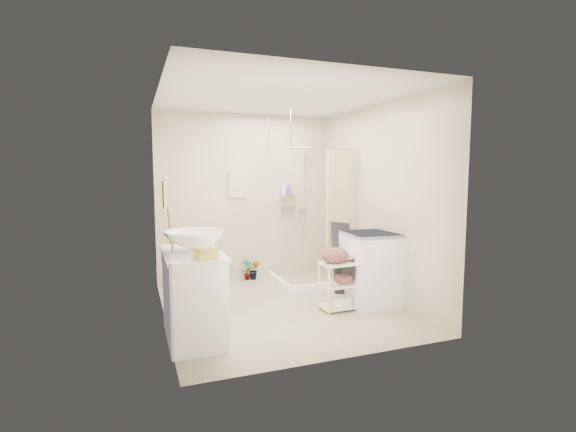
% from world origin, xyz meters
% --- Properties ---
extents(floor, '(3.20, 3.20, 0.00)m').
position_xyz_m(floor, '(0.00, 0.00, 0.00)').
color(floor, tan).
rests_on(floor, ground).
extents(ceiling, '(2.80, 3.20, 0.04)m').
position_xyz_m(ceiling, '(0.00, 0.00, 2.60)').
color(ceiling, silver).
rests_on(ceiling, ground).
extents(wall_back, '(2.80, 0.04, 2.60)m').
position_xyz_m(wall_back, '(0.00, 1.60, 1.30)').
color(wall_back, beige).
rests_on(wall_back, ground).
extents(wall_front, '(2.80, 0.04, 2.60)m').
position_xyz_m(wall_front, '(0.00, -1.60, 1.30)').
color(wall_front, beige).
rests_on(wall_front, ground).
extents(wall_left, '(0.04, 3.20, 2.60)m').
position_xyz_m(wall_left, '(-1.40, 0.00, 1.30)').
color(wall_left, beige).
rests_on(wall_left, ground).
extents(wall_right, '(0.04, 3.20, 2.60)m').
position_xyz_m(wall_right, '(1.40, 0.00, 1.30)').
color(wall_right, beige).
rests_on(wall_right, ground).
extents(vanity, '(0.57, 1.02, 0.90)m').
position_xyz_m(vanity, '(-1.16, -0.64, 0.45)').
color(vanity, white).
rests_on(vanity, ground).
extents(sink, '(0.65, 0.65, 0.21)m').
position_xyz_m(sink, '(-1.13, -0.61, 1.00)').
color(sink, white).
rests_on(sink, vanity).
extents(counter_basket, '(0.23, 0.20, 0.11)m').
position_xyz_m(counter_basket, '(-1.08, -1.04, 0.95)').
color(counter_basket, gold).
rests_on(counter_basket, vanity).
extents(floor_basket, '(0.24, 0.19, 0.13)m').
position_xyz_m(floor_basket, '(-1.03, -0.95, 0.06)').
color(floor_basket, gold).
rests_on(floor_basket, ground).
extents(toilet, '(0.69, 0.40, 0.70)m').
position_xyz_m(toilet, '(-1.04, 0.37, 0.35)').
color(toilet, white).
rests_on(toilet, ground).
extents(mop, '(0.14, 0.14, 1.19)m').
position_xyz_m(mop, '(-1.24, 1.46, 0.60)').
color(mop, '#B22B21').
rests_on(mop, ground).
extents(potted_plant_a, '(0.20, 0.17, 0.33)m').
position_xyz_m(potted_plant_a, '(-0.06, 1.41, 0.16)').
color(potted_plant_a, brown).
rests_on(potted_plant_a, ground).
extents(potted_plant_b, '(0.20, 0.18, 0.30)m').
position_xyz_m(potted_plant_b, '(0.06, 1.41, 0.15)').
color(potted_plant_b, brown).
rests_on(potted_plant_b, ground).
extents(hanging_towel, '(0.28, 0.03, 0.42)m').
position_xyz_m(hanging_towel, '(-0.15, 1.58, 1.50)').
color(hanging_towel, beige).
rests_on(hanging_towel, wall_back).
extents(towel_ring, '(0.04, 0.22, 0.34)m').
position_xyz_m(towel_ring, '(-1.38, -0.20, 1.47)').
color(towel_ring, '#EEDF8C').
rests_on(towel_ring, wall_left).
extents(tp_holder, '(0.08, 0.12, 0.14)m').
position_xyz_m(tp_holder, '(-1.36, 0.05, 0.72)').
color(tp_holder, silver).
rests_on(tp_holder, wall_left).
extents(shower, '(1.10, 1.10, 2.10)m').
position_xyz_m(shower, '(0.85, 1.05, 1.05)').
color(shower, white).
rests_on(shower, ground).
extents(shampoo_bottle_a, '(0.10, 0.10, 0.21)m').
position_xyz_m(shampoo_bottle_a, '(0.60, 1.51, 1.43)').
color(shampoo_bottle_a, silver).
rests_on(shampoo_bottle_a, shower).
extents(shampoo_bottle_b, '(0.09, 0.09, 0.17)m').
position_xyz_m(shampoo_bottle_b, '(0.68, 1.50, 1.40)').
color(shampoo_bottle_b, '#3A4DB4').
rests_on(shampoo_bottle_b, shower).
extents(washing_machine, '(0.67, 0.69, 0.92)m').
position_xyz_m(washing_machine, '(1.14, -0.29, 0.46)').
color(washing_machine, white).
rests_on(washing_machine, ground).
extents(laundry_rack, '(0.53, 0.32, 0.71)m').
position_xyz_m(laundry_rack, '(0.67, -0.36, 0.36)').
color(laundry_rack, white).
rests_on(laundry_rack, ground).
extents(ironing_board, '(0.31, 0.13, 1.06)m').
position_xyz_m(ironing_board, '(0.88, 0.01, 0.53)').
color(ironing_board, black).
rests_on(ironing_board, ground).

